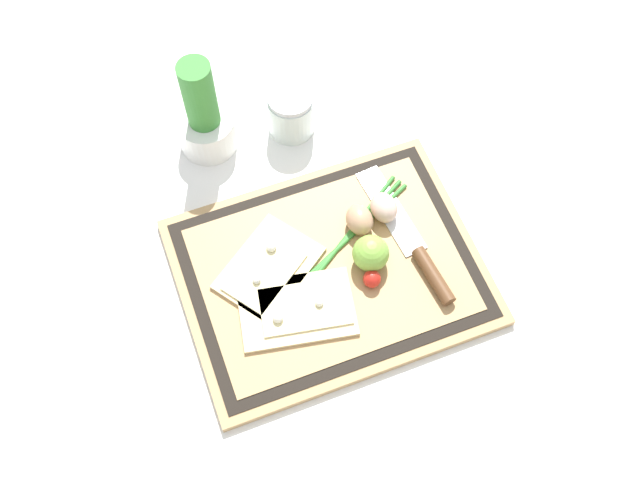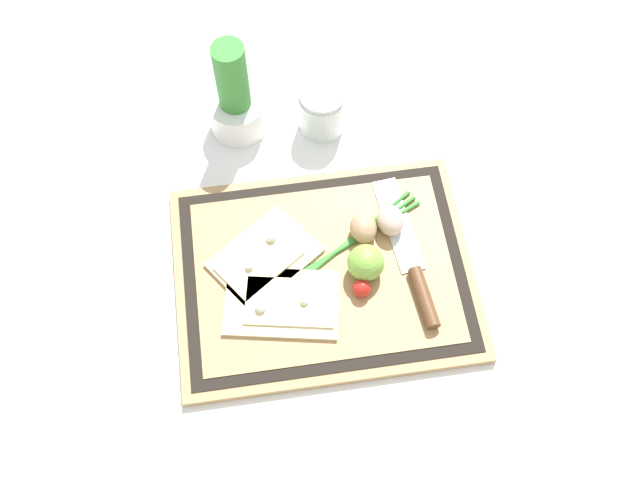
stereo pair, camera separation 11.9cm
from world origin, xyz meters
The scene contains 12 objects.
ground_plane centered at (0.00, 0.00, 0.00)m, with size 6.00×6.00×0.00m, color white.
cutting_board centered at (0.00, 0.00, 0.01)m, with size 0.47×0.36×0.02m.
pizza_slice_near centered at (-0.07, -0.05, 0.02)m, with size 0.19×0.14×0.02m.
pizza_slice_far centered at (-0.09, 0.03, 0.02)m, with size 0.19×0.18×0.02m.
knife centered at (0.14, -0.03, 0.03)m, with size 0.06×0.28×0.02m.
egg_brown centered at (0.07, 0.06, 0.04)m, with size 0.04×0.05×0.04m, color tan.
egg_pink centered at (0.12, 0.06, 0.04)m, with size 0.04×0.05×0.04m, color beige.
lime centered at (0.06, -0.01, 0.05)m, with size 0.06×0.06×0.06m, color #7FB742.
cherry_tomato_red centered at (0.05, -0.05, 0.03)m, with size 0.03×0.03×0.03m, color red.
scallion_bunch centered at (0.02, 0.03, 0.02)m, with size 0.31×0.19×0.01m.
herb_pot centered at (-0.11, 0.31, 0.07)m, with size 0.10×0.10×0.20m.
sauce_jar centered at (0.04, 0.29, 0.04)m, with size 0.08×0.08×0.09m.
Camera 1 is at (-0.19, -0.47, 1.09)m, focal length 42.00 mm.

